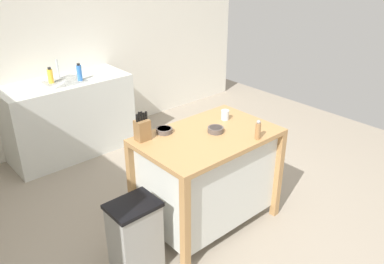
{
  "coord_description": "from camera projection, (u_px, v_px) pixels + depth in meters",
  "views": [
    {
      "loc": [
        -2.05,
        -2.0,
        2.3
      ],
      "look_at": [
        -0.03,
        0.29,
        0.83
      ],
      "focal_mm": 36.76,
      "sensor_mm": 36.0,
      "label": 1
    }
  ],
  "objects": [
    {
      "name": "drinking_cup",
      "position": [
        225.0,
        115.0,
        3.48
      ],
      "size": [
        0.07,
        0.07,
        0.09
      ],
      "color": "silver",
      "rests_on": "kitchen_island"
    },
    {
      "name": "knife_block",
      "position": [
        142.0,
        129.0,
        3.1
      ],
      "size": [
        0.11,
        0.09,
        0.25
      ],
      "color": "olive",
      "rests_on": "kitchen_island"
    },
    {
      "name": "kitchen_island",
      "position": [
        207.0,
        175.0,
        3.4
      ],
      "size": [
        1.15,
        0.75,
        0.88
      ],
      "color": "#AD7F4C",
      "rests_on": "ground"
    },
    {
      "name": "wall_back",
      "position": [
        73.0,
        36.0,
        4.68
      ],
      "size": [
        5.24,
        0.1,
        2.6
      ],
      "primitive_type": "cube",
      "color": "silver",
      "rests_on": "ground"
    },
    {
      "name": "sink_counter",
      "position": [
        70.0,
        118.0,
        4.61
      ],
      "size": [
        1.43,
        0.6,
        0.9
      ],
      "color": "silver",
      "rests_on": "ground"
    },
    {
      "name": "ground_plane",
      "position": [
        215.0,
        224.0,
        3.57
      ],
      "size": [
        6.24,
        6.24,
        0.0
      ],
      "primitive_type": "plane",
      "color": "gray",
      "rests_on": "ground"
    },
    {
      "name": "sink_faucet",
      "position": [
        58.0,
        69.0,
        4.46
      ],
      "size": [
        0.02,
        0.02,
        0.22
      ],
      "color": "#B7BCC1",
      "rests_on": "sink_counter"
    },
    {
      "name": "trash_bin",
      "position": [
        135.0,
        238.0,
        2.93
      ],
      "size": [
        0.36,
        0.28,
        0.63
      ],
      "color": "gray",
      "rests_on": "ground"
    },
    {
      "name": "bottle_dish_soap",
      "position": [
        79.0,
        73.0,
        4.4
      ],
      "size": [
        0.06,
        0.06,
        0.2
      ],
      "color": "blue",
      "rests_on": "sink_counter"
    },
    {
      "name": "bowl_stoneware_deep",
      "position": [
        216.0,
        130.0,
        3.26
      ],
      "size": [
        0.13,
        0.13,
        0.04
      ],
      "color": "#564C47",
      "rests_on": "kitchen_island"
    },
    {
      "name": "pepper_grinder",
      "position": [
        258.0,
        130.0,
        3.12
      ],
      "size": [
        0.04,
        0.04,
        0.16
      ],
      "color": "#9E7042",
      "rests_on": "kitchen_island"
    },
    {
      "name": "bowl_ceramic_small",
      "position": [
        164.0,
        130.0,
        3.25
      ],
      "size": [
        0.14,
        0.14,
        0.04
      ],
      "color": "#564C47",
      "rests_on": "kitchen_island"
    },
    {
      "name": "bottle_spray_cleaner",
      "position": [
        50.0,
        76.0,
        4.32
      ],
      "size": [
        0.06,
        0.06,
        0.18
      ],
      "color": "yellow",
      "rests_on": "sink_counter"
    }
  ]
}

